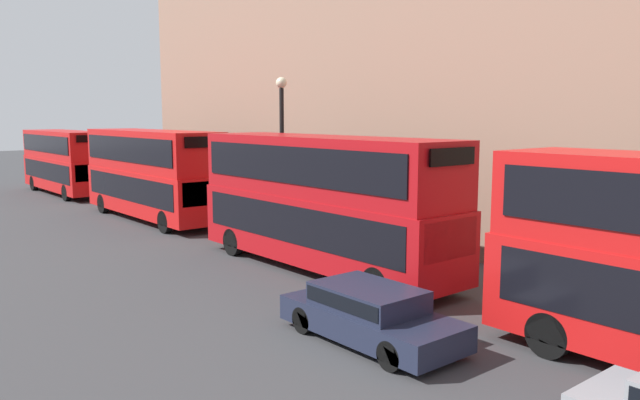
{
  "coord_description": "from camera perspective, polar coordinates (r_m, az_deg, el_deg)",
  "views": [
    {
      "loc": [
        -11.4,
        2.37,
        5.15
      ],
      "look_at": [
        0.48,
        16.76,
        2.59
      ],
      "focal_mm": 35.0,
      "sensor_mm": 36.0,
      "label": 1
    }
  ],
  "objects": [
    {
      "name": "bus_second_in_queue",
      "position": [
        20.51,
        0.2,
        0.25
      ],
      "size": [
        2.59,
        10.71,
        4.45
      ],
      "color": "#A80F14",
      "rests_on": "ground"
    },
    {
      "name": "bus_third_in_queue",
      "position": [
        31.6,
        -15.12,
        2.59
      ],
      "size": [
        2.59,
        10.52,
        4.39
      ],
      "color": "red",
      "rests_on": "ground"
    },
    {
      "name": "bus_trailing",
      "position": [
        43.79,
        -22.23,
        3.47
      ],
      "size": [
        2.59,
        10.06,
        4.11
      ],
      "color": "red",
      "rests_on": "ground"
    },
    {
      "name": "car_hatchback",
      "position": [
        14.46,
        4.57,
        -10.19
      ],
      "size": [
        1.87,
        4.48,
        1.28
      ],
      "color": "#1E2338",
      "rests_on": "ground"
    },
    {
      "name": "street_lamp",
      "position": [
        25.36,
        -3.51,
        5.4
      ],
      "size": [
        0.44,
        0.44,
        6.63
      ],
      "color": "black",
      "rests_on": "ground"
    }
  ]
}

